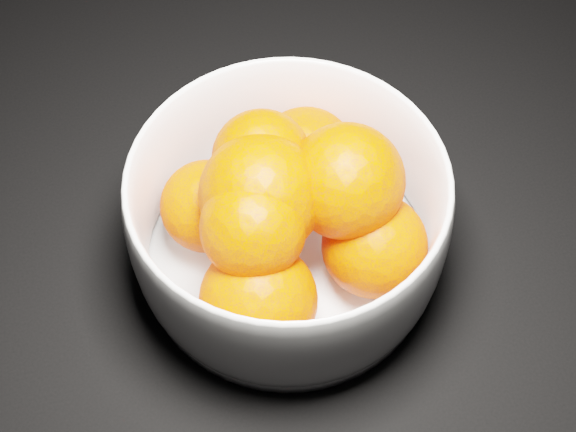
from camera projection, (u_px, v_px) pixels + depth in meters
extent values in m
cylinder|color=white|center=(288.00, 256.00, 0.61)|extent=(0.22, 0.22, 0.01)
sphere|color=#EC3D00|center=(306.00, 157.00, 0.61)|extent=(0.08, 0.08, 0.08)
sphere|color=#EC3D00|center=(207.00, 206.00, 0.59)|extent=(0.07, 0.07, 0.07)
sphere|color=#EC3D00|center=(258.00, 300.00, 0.54)|extent=(0.08, 0.08, 0.08)
sphere|color=#EC3D00|center=(374.00, 246.00, 0.57)|extent=(0.08, 0.08, 0.08)
sphere|color=#EC3D00|center=(262.00, 159.00, 0.56)|extent=(0.07, 0.07, 0.07)
sphere|color=#EC3D00|center=(253.00, 228.00, 0.52)|extent=(0.07, 0.07, 0.07)
sphere|color=#EC3D00|center=(346.00, 181.00, 0.55)|extent=(0.08, 0.08, 0.08)
sphere|color=#EC3D00|center=(261.00, 195.00, 0.54)|extent=(0.08, 0.08, 0.08)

